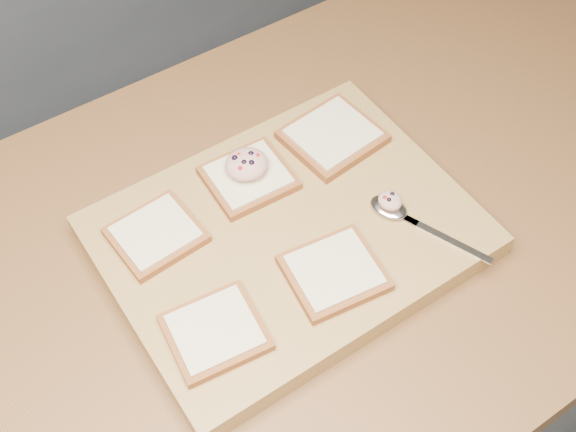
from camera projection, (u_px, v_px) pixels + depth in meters
name	position (u px, v px, depth m)	size (l,w,h in m)	color
island_counter	(268.00, 380.00, 1.37)	(2.00, 0.80, 0.90)	slate
cutting_board	(288.00, 236.00, 1.00)	(0.49, 0.37, 0.04)	#AA8748
bread_far_left	(156.00, 234.00, 0.97)	(0.12, 0.11, 0.02)	#965426
bread_far_center	(249.00, 177.00, 1.03)	(0.12, 0.11, 0.02)	#965426
bread_far_right	(333.00, 136.00, 1.07)	(0.14, 0.13, 0.02)	#965426
bread_near_left	(215.00, 332.00, 0.88)	(0.13, 0.12, 0.02)	#965426
bread_near_center	(334.00, 272.00, 0.93)	(0.13, 0.12, 0.02)	#965426
tuna_salad_dollop	(247.00, 164.00, 1.01)	(0.06, 0.06, 0.03)	#DBA08C
spoon	(397.00, 212.00, 0.99)	(0.09, 0.18, 0.01)	silver
spoon_salad	(390.00, 201.00, 0.98)	(0.03, 0.03, 0.02)	#DBA08C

